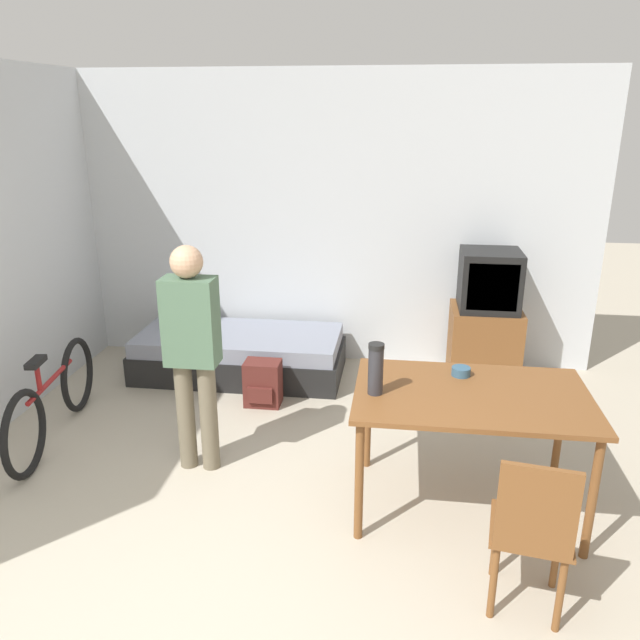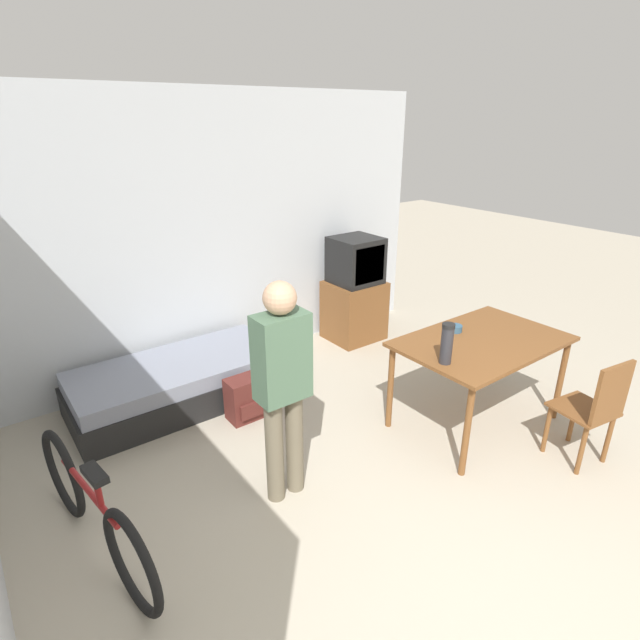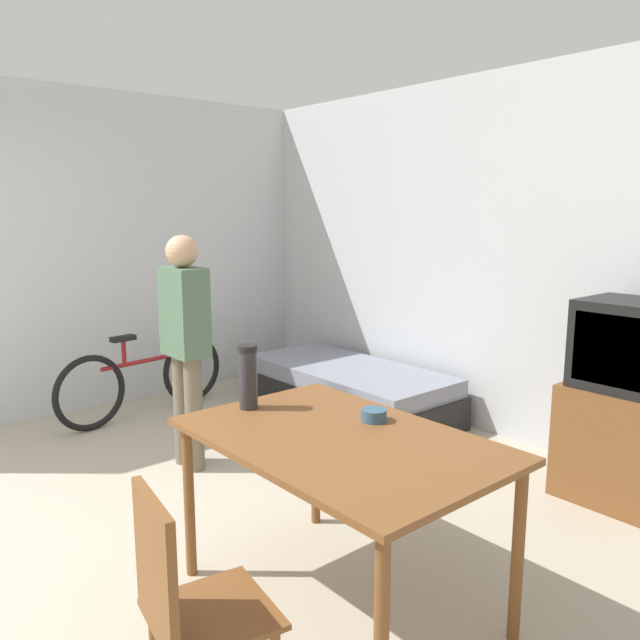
# 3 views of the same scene
# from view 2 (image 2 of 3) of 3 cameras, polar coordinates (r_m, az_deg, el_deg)

# --- Properties ---
(ground_plane) EXTENTS (20.00, 20.00, 0.00)m
(ground_plane) POSITION_cam_2_polar(r_m,az_deg,el_deg) (3.20, 23.77, -30.10)
(ground_plane) COLOR #B2A893
(wall_back) EXTENTS (5.28, 0.06, 2.70)m
(wall_back) POSITION_cam_2_polar(r_m,az_deg,el_deg) (5.01, -13.29, 9.12)
(wall_back) COLOR silver
(wall_back) RESTS_ON ground_plane
(daybed) EXTENTS (1.88, 0.86, 0.40)m
(daybed) POSITION_cam_2_polar(r_m,az_deg,el_deg) (4.74, -15.80, -6.89)
(daybed) COLOR black
(daybed) RESTS_ON ground_plane
(tv) EXTENTS (0.60, 0.54, 1.20)m
(tv) POSITION_cam_2_polar(r_m,az_deg,el_deg) (5.74, 3.99, 3.15)
(tv) COLOR brown
(tv) RESTS_ON ground_plane
(dining_table) EXTENTS (1.37, 0.89, 0.77)m
(dining_table) POSITION_cam_2_polar(r_m,az_deg,el_deg) (4.26, 17.98, -3.14)
(dining_table) COLOR brown
(dining_table) RESTS_ON ground_plane
(wooden_chair) EXTENTS (0.44, 0.44, 0.87)m
(wooden_chair) POSITION_cam_2_polar(r_m,az_deg,el_deg) (4.18, 28.90, -8.75)
(wooden_chair) COLOR brown
(wooden_chair) RESTS_ON ground_plane
(bicycle) EXTENTS (0.27, 1.57, 0.71)m
(bicycle) POSITION_cam_2_polar(r_m,az_deg,el_deg) (3.38, -24.46, -19.33)
(bicycle) COLOR black
(bicycle) RESTS_ON ground_plane
(person_standing) EXTENTS (0.34, 0.21, 1.55)m
(person_standing) POSITION_cam_2_polar(r_m,az_deg,el_deg) (3.19, -4.32, -6.84)
(person_standing) COLOR #6B604C
(person_standing) RESTS_ON ground_plane
(thermos_flask) EXTENTS (0.09, 0.09, 0.31)m
(thermos_flask) POSITION_cam_2_polar(r_m,az_deg,el_deg) (3.70, 14.30, -2.44)
(thermos_flask) COLOR #2D2D33
(thermos_flask) RESTS_ON dining_table
(mate_bowl) EXTENTS (0.12, 0.12, 0.05)m
(mate_bowl) POSITION_cam_2_polar(r_m,az_deg,el_deg) (4.31, 15.18, -0.92)
(mate_bowl) COLOR #335670
(mate_bowl) RESTS_ON dining_table
(backpack) EXTENTS (0.30, 0.24, 0.38)m
(backpack) POSITION_cam_2_polar(r_m,az_deg,el_deg) (4.39, -8.61, -8.91)
(backpack) COLOR #56231E
(backpack) RESTS_ON ground_plane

